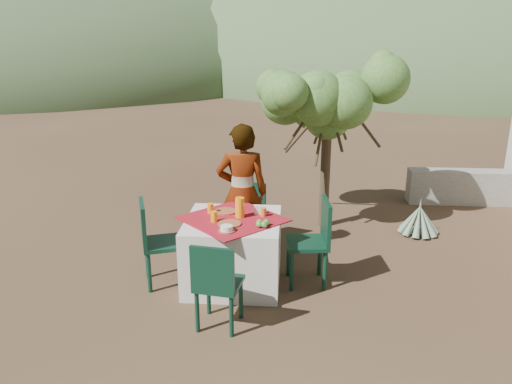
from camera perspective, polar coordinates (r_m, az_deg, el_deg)
ground at (r=5.37m, az=-0.27°, el=-12.14°), size 160.00×160.00×0.00m
table at (r=5.55m, az=-2.61°, el=-6.72°), size 1.30×1.30×0.76m
chair_far at (r=6.52m, az=-0.80°, el=-2.18°), size 0.49×0.49×0.82m
chair_near at (r=4.66m, az=-4.55°, el=-10.24°), size 0.47×0.47×0.88m
chair_left at (r=5.56m, az=-11.42°, el=-5.29°), size 0.57×0.57×0.96m
chair_right at (r=5.51m, az=6.71°, el=-5.24°), size 0.49×0.49×0.97m
person at (r=5.99m, az=-1.60°, el=-0.10°), size 0.65×0.46×1.69m
shrub_tree at (r=6.99m, az=8.74°, el=9.38°), size 1.82×1.79×2.14m
agave at (r=7.28m, az=18.12°, el=-3.11°), size 0.56×0.54×0.59m
stone_wall at (r=9.00m, az=25.10°, el=0.48°), size 2.60×0.35×0.55m
hill_near_left at (r=39.31m, az=-24.22°, el=12.18°), size 40.00×40.00×16.00m
hill_near_right at (r=42.37m, az=20.70°, el=12.86°), size 48.00×48.00×20.00m
hill_far_center at (r=56.88m, az=-0.19°, el=14.87°), size 60.00×60.00×24.00m
plate_far at (r=5.60m, az=-3.48°, el=-2.20°), size 0.25×0.25×0.01m
plate_near at (r=5.24m, az=-3.06°, el=-3.64°), size 0.25×0.25×0.01m
glass_far at (r=5.56m, az=-5.23°, el=-1.88°), size 0.07×0.07×0.11m
glass_near at (r=5.31m, az=-4.81°, el=-2.81°), size 0.07×0.07×0.11m
juice_pitcher at (r=5.40m, az=-1.87°, el=-1.78°), size 0.10×0.10×0.22m
bowl_plate at (r=5.06m, az=-3.37°, el=-4.43°), size 0.18×0.18×0.01m
white_bowl at (r=5.05m, az=-3.38°, el=-4.12°), size 0.13×0.13×0.05m
jar_left at (r=5.45m, az=0.87°, el=-2.31°), size 0.06×0.06×0.09m
jar_right at (r=5.53m, az=0.09°, el=-2.05°), size 0.05×0.05×0.09m
napkin_holder at (r=5.51m, az=0.22°, el=-2.04°), size 0.08×0.05×0.10m
fruit_cluster at (r=5.16m, az=0.71°, el=-3.61°), size 0.14×0.13×0.07m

